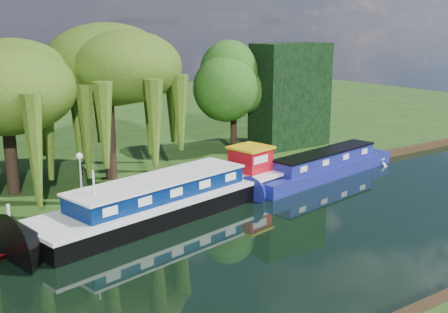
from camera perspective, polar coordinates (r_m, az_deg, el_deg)
ground at (r=23.61m, az=-5.92°, el=-11.74°), size 120.00×120.00×0.00m
dutch_barge at (r=30.43m, az=-5.00°, el=-4.10°), size 16.75×6.81×3.45m
narrowboat at (r=37.84m, az=10.24°, el=-1.02°), size 13.14×4.23×1.89m
white_cruiser at (r=42.00m, az=15.19°, el=-0.77°), size 2.29×2.03×1.11m
willow_left at (r=33.32m, az=-21.37°, el=6.35°), size 6.85×6.85×8.20m
willow_right at (r=34.83m, az=-11.80°, el=7.85°), size 7.11×7.11×8.65m
tree_far_right at (r=42.49m, az=1.00°, el=7.20°), size 4.34×4.34×7.10m
conifer_hedge at (r=44.25m, az=6.74°, el=6.19°), size 6.00×3.00×8.00m
lamppost at (r=32.08m, az=-14.43°, el=-0.65°), size 0.36×0.36×2.56m
mooring_posts at (r=30.25m, az=-14.61°, el=-4.42°), size 19.16×0.16×1.00m
reeds_near at (r=22.53m, az=20.17°, el=-12.31°), size 33.70×1.50×1.10m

